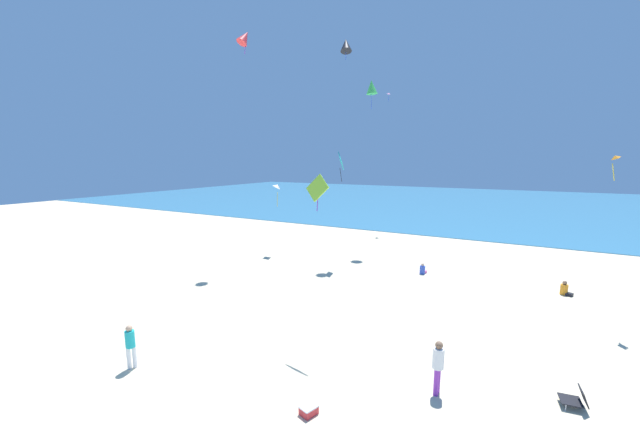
{
  "coord_description": "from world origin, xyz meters",
  "views": [
    {
      "loc": [
        8.23,
        -8.53,
        6.66
      ],
      "look_at": [
        0.0,
        6.45,
        3.7
      ],
      "focal_mm": 20.81,
      "sensor_mm": 36.0,
      "label": 1
    }
  ],
  "objects_px": {
    "kite_white": "(278,186)",
    "kite_black": "(346,45)",
    "beach_chair_far_right": "(576,398)",
    "kite_red": "(245,37)",
    "kite_green": "(372,87)",
    "kite_orange": "(614,158)",
    "person_3": "(423,270)",
    "kite_pink": "(389,94)",
    "person_2": "(565,290)",
    "person_1": "(438,364)",
    "person_0": "(130,344)",
    "kite_lime": "(317,188)",
    "cooler_box": "(309,410)",
    "kite_teal": "(341,161)"
  },
  "relations": [
    {
      "from": "kite_white",
      "to": "kite_black",
      "type": "distance_m",
      "value": 10.45
    },
    {
      "from": "beach_chair_far_right",
      "to": "kite_red",
      "type": "bearing_deg",
      "value": -31.84
    },
    {
      "from": "beach_chair_far_right",
      "to": "kite_green",
      "type": "distance_m",
      "value": 22.29
    },
    {
      "from": "beach_chair_far_right",
      "to": "kite_orange",
      "type": "bearing_deg",
      "value": -107.99
    },
    {
      "from": "beach_chair_far_right",
      "to": "kite_orange",
      "type": "distance_m",
      "value": 9.9
    },
    {
      "from": "person_3",
      "to": "kite_black",
      "type": "xyz_separation_m",
      "value": [
        -6.18,
        2.17,
        13.86
      ]
    },
    {
      "from": "kite_pink",
      "to": "kite_black",
      "type": "relative_size",
      "value": 0.54
    },
    {
      "from": "beach_chair_far_right",
      "to": "person_2",
      "type": "relative_size",
      "value": 0.98
    },
    {
      "from": "person_1",
      "to": "kite_orange",
      "type": "distance_m",
      "value": 11.4
    },
    {
      "from": "kite_red",
      "to": "kite_pink",
      "type": "xyz_separation_m",
      "value": [
        4.16,
        15.37,
        -1.39
      ]
    },
    {
      "from": "person_3",
      "to": "kite_black",
      "type": "height_order",
      "value": "kite_black"
    },
    {
      "from": "kite_white",
      "to": "person_0",
      "type": "bearing_deg",
      "value": -72.48
    },
    {
      "from": "kite_orange",
      "to": "person_0",
      "type": "bearing_deg",
      "value": -138.9
    },
    {
      "from": "kite_red",
      "to": "kite_lime",
      "type": "relative_size",
      "value": 1.17
    },
    {
      "from": "person_0",
      "to": "kite_lime",
      "type": "relative_size",
      "value": 1.13
    },
    {
      "from": "person_3",
      "to": "kite_orange",
      "type": "height_order",
      "value": "kite_orange"
    },
    {
      "from": "cooler_box",
      "to": "kite_green",
      "type": "relative_size",
      "value": 0.26
    },
    {
      "from": "cooler_box",
      "to": "kite_orange",
      "type": "distance_m",
      "value": 14.98
    },
    {
      "from": "kite_teal",
      "to": "kite_pink",
      "type": "distance_m",
      "value": 14.86
    },
    {
      "from": "kite_green",
      "to": "kite_teal",
      "type": "bearing_deg",
      "value": -89.44
    },
    {
      "from": "person_1",
      "to": "kite_lime",
      "type": "relative_size",
      "value": 1.23
    },
    {
      "from": "kite_white",
      "to": "kite_pink",
      "type": "xyz_separation_m",
      "value": [
        3.67,
        12.85,
        7.93
      ]
    },
    {
      "from": "cooler_box",
      "to": "kite_white",
      "type": "xyz_separation_m",
      "value": [
        -10.87,
        14.14,
        4.67
      ]
    },
    {
      "from": "person_1",
      "to": "kite_teal",
      "type": "xyz_separation_m",
      "value": [
        -8.4,
        11.01,
        5.64
      ]
    },
    {
      "from": "person_3",
      "to": "kite_pink",
      "type": "relative_size",
      "value": 0.84
    },
    {
      "from": "beach_chair_far_right",
      "to": "kite_black",
      "type": "distance_m",
      "value": 22.48
    },
    {
      "from": "kite_orange",
      "to": "kite_pink",
      "type": "xyz_separation_m",
      "value": [
        -14.76,
        15.87,
        5.99
      ]
    },
    {
      "from": "kite_orange",
      "to": "kite_red",
      "type": "height_order",
      "value": "kite_red"
    },
    {
      "from": "beach_chair_far_right",
      "to": "person_1",
      "type": "height_order",
      "value": "person_1"
    },
    {
      "from": "kite_pink",
      "to": "kite_red",
      "type": "bearing_deg",
      "value": -105.14
    },
    {
      "from": "person_2",
      "to": "kite_green",
      "type": "bearing_deg",
      "value": -178.65
    },
    {
      "from": "kite_orange",
      "to": "person_2",
      "type": "bearing_deg",
      "value": 107.39
    },
    {
      "from": "person_3",
      "to": "kite_black",
      "type": "relative_size",
      "value": 0.45
    },
    {
      "from": "beach_chair_far_right",
      "to": "kite_red",
      "type": "distance_m",
      "value": 23.72
    },
    {
      "from": "person_0",
      "to": "kite_orange",
      "type": "height_order",
      "value": "kite_orange"
    },
    {
      "from": "person_1",
      "to": "kite_red",
      "type": "height_order",
      "value": "kite_red"
    },
    {
      "from": "person_0",
      "to": "person_1",
      "type": "bearing_deg",
      "value": -131.17
    },
    {
      "from": "person_3",
      "to": "kite_white",
      "type": "relative_size",
      "value": 0.4
    },
    {
      "from": "kite_green",
      "to": "person_2",
      "type": "bearing_deg",
      "value": -21.4
    },
    {
      "from": "kite_white",
      "to": "cooler_box",
      "type": "bearing_deg",
      "value": -52.46
    },
    {
      "from": "kite_teal",
      "to": "kite_white",
      "type": "bearing_deg",
      "value": 173.62
    },
    {
      "from": "person_2",
      "to": "person_3",
      "type": "distance_m",
      "value": 7.07
    },
    {
      "from": "person_0",
      "to": "person_1",
      "type": "height_order",
      "value": "person_1"
    },
    {
      "from": "person_0",
      "to": "kite_lime",
      "type": "bearing_deg",
      "value": -104.94
    },
    {
      "from": "person_2",
      "to": "kite_white",
      "type": "height_order",
      "value": "kite_white"
    },
    {
      "from": "kite_white",
      "to": "kite_green",
      "type": "relative_size",
      "value": 0.82
    },
    {
      "from": "kite_black",
      "to": "person_0",
      "type": "bearing_deg",
      "value": -88.69
    },
    {
      "from": "person_1",
      "to": "beach_chair_far_right",
      "type": "bearing_deg",
      "value": -157.88
    },
    {
      "from": "beach_chair_far_right",
      "to": "person_3",
      "type": "distance_m",
      "value": 12.08
    },
    {
      "from": "kite_red",
      "to": "kite_white",
      "type": "distance_m",
      "value": 9.66
    }
  ]
}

